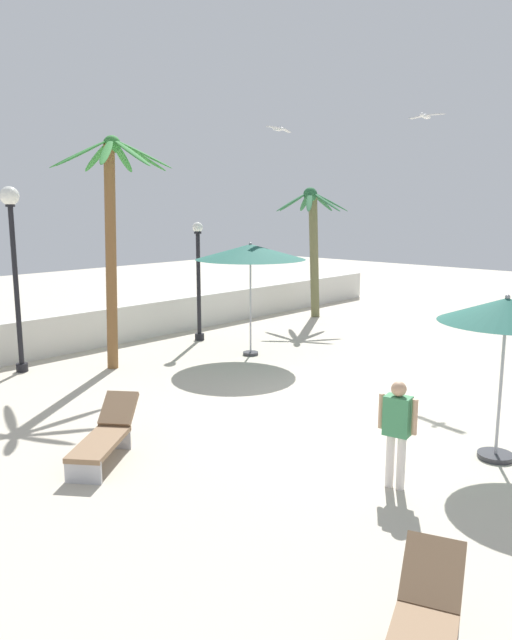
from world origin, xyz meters
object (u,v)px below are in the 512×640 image
patio_umbrella_1 (250,252)px  palm_tree_0 (313,236)px  guest_0 (397,425)px  seagull_1 (426,116)px  lounge_chair_0 (105,435)px  seagull_0 (279,129)px  patio_umbrella_0 (506,313)px  lamp_post_1 (198,277)px  lamp_post_0 (13,248)px  palm_tree_1 (112,219)px  lounge_chair_1 (422,637)px

patio_umbrella_1 → palm_tree_0: (5.54, 2.20, 0.16)m
guest_0 → seagull_1: size_ratio=1.45×
lounge_chair_0 → seagull_0: (9.24, 4.36, 5.82)m
patio_umbrella_0 → palm_tree_0: bearing=51.0°
guest_0 → lounge_chair_0: bearing=119.6°
lamp_post_1 → seagull_1: (2.67, -5.63, 4.25)m
patio_umbrella_0 → guest_0: (-1.99, 0.66, -1.41)m
patio_umbrella_1 → lounge_chair_0: patio_umbrella_1 is taller
lounge_chair_0 → guest_0: bearing=-60.4°
patio_umbrella_1 → seagull_1: bearing=-47.5°
lamp_post_0 → guest_0: bearing=-86.2°
lounge_chair_0 → seagull_1: seagull_1 is taller
lounge_chair_0 → palm_tree_0: bearing=23.2°
patio_umbrella_0 → patio_umbrella_1: patio_umbrella_1 is taller
patio_umbrella_0 → seagull_1: 7.80m
lounge_chair_0 → seagull_0: bearing=25.3°
palm_tree_1 → seagull_1: (6.12, -4.83, 2.53)m
lamp_post_0 → patio_umbrella_0: bearing=-75.8°
palm_tree_0 → lamp_post_0: (-10.51, 0.73, 0.06)m
palm_tree_1 → seagull_0: size_ratio=4.37×
palm_tree_0 → palm_tree_1: size_ratio=0.82×
palm_tree_0 → lounge_chair_1: (-12.85, -11.02, -2.53)m
palm_tree_1 → seagull_0: seagull_0 is taller
lamp_post_1 → seagull_1: 7.54m
lamp_post_0 → lamp_post_1: 5.41m
lamp_post_1 → guest_0: 10.37m
palm_tree_1 → lamp_post_1: size_ratio=1.60×
seagull_0 → patio_umbrella_0: bearing=-119.5°
palm_tree_0 → guest_0: bearing=-137.4°
patio_umbrella_1 → seagull_1: 5.57m
patio_umbrella_1 → palm_tree_1: (-3.14, 1.58, 0.87)m
lamp_post_0 → seagull_1: 10.55m
palm_tree_0 → lounge_chair_1: palm_tree_0 is taller
patio_umbrella_1 → palm_tree_1: bearing=153.3°
lamp_post_1 → guest_0: (-4.62, -9.23, -0.97)m
guest_0 → seagull_1: (7.29, 3.61, 5.22)m
lamp_post_0 → palm_tree_0: bearing=-4.0°
palm_tree_0 → lounge_chair_0: palm_tree_0 is taller
lamp_post_0 → lounge_chair_0: bearing=-104.8°
lamp_post_1 → lounge_chair_1: size_ratio=1.78×
guest_0 → seagull_1: bearing=26.3°
patio_umbrella_1 → seagull_0: 4.61m
patio_umbrella_0 → palm_tree_1: bearing=95.2°
palm_tree_0 → guest_0: palm_tree_0 is taller
palm_tree_1 → lounge_chair_1: 11.66m
lamp_post_1 → lounge_chair_1: 13.62m
lamp_post_0 → guest_0: 10.01m
palm_tree_1 → patio_umbrella_0: bearing=-84.8°
seagull_0 → seagull_1: bearing=-86.8°
palm_tree_0 → lamp_post_0: 10.54m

